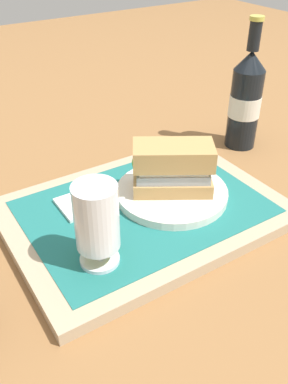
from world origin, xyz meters
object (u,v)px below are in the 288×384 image
(sandwich, at_px, (172,168))
(second_bottle, at_px, (246,99))
(plate, at_px, (173,193))
(beer_glass, at_px, (97,221))

(sandwich, bearing_deg, second_bottle, -126.20)
(plate, relative_size, second_bottle, 0.71)
(plate, relative_size, sandwich, 1.32)
(second_bottle, bearing_deg, sandwich, 22.28)
(plate, bearing_deg, sandwich, -31.52)
(plate, bearing_deg, second_bottle, -157.16)
(plate, xyz_separation_m, beer_glass, (0.18, 0.07, 0.06))
(beer_glass, bearing_deg, second_bottle, -157.40)
(plate, xyz_separation_m, sandwich, (0.00, -0.00, 0.05))
(sandwich, relative_size, beer_glass, 1.15)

